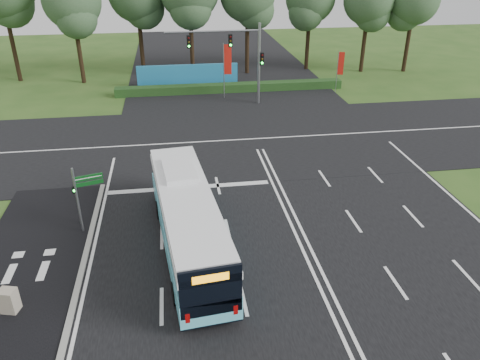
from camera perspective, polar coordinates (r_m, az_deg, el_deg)
name	(u,v)px	position (r m, az deg, el deg)	size (l,w,h in m)	color
ground	(292,227)	(24.24, 6.34, -5.67)	(120.00, 120.00, 0.00)	#2C501A
road_main	(292,226)	(24.23, 6.34, -5.63)	(20.00, 120.00, 0.04)	black
road_cross	(252,139)	(34.69, 1.51, 5.00)	(120.00, 14.00, 0.05)	black
bike_path	(20,288)	(22.24, -25.20, -11.79)	(5.00, 18.00, 0.06)	black
kerb_strip	(79,282)	(21.60, -19.02, -11.65)	(0.25, 18.00, 0.12)	gray
city_bus	(188,220)	(21.69, -6.39, -4.88)	(3.49, 11.42, 3.23)	#63D0E5
pedestrian_signal	(77,196)	(24.74, -19.31, -1.88)	(0.28, 0.40, 3.12)	gray
street_sign	(83,191)	(23.88, -18.58, -1.28)	(1.34, 0.46, 3.56)	gray
utility_cabinet	(9,301)	(20.89, -26.33, -13.09)	(0.63, 0.53, 1.06)	#A69A86
banner_flag_mid	(227,63)	(43.63, -1.64, 14.06)	(0.74, 0.10, 5.02)	gray
banner_flag_right	(340,66)	(46.39, 12.10, 13.47)	(0.57, 0.19, 3.97)	gray
traffic_light_gantry	(239,52)	(41.44, -0.17, 15.38)	(8.41, 0.28, 7.00)	gray
hedge	(231,88)	(46.28, -1.15, 11.18)	(22.00, 1.20, 0.80)	#183915
blue_hoarding	(188,76)	(48.19, -6.38, 12.53)	(10.00, 0.30, 2.20)	teal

